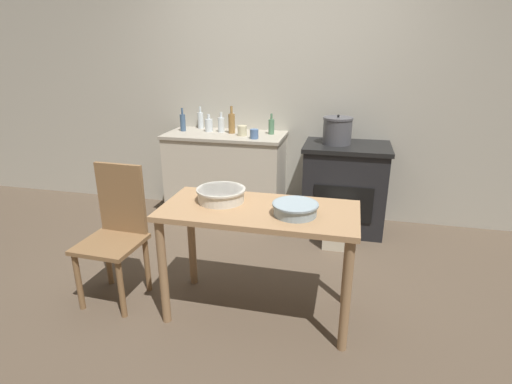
{
  "coord_description": "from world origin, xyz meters",
  "views": [
    {
      "loc": [
        0.72,
        -2.54,
        1.7
      ],
      "look_at": [
        0.0,
        0.49,
        0.59
      ],
      "focal_mm": 28.0,
      "sensor_mm": 36.0,
      "label": 1
    }
  ],
  "objects_px": {
    "bottle_left": "(201,120)",
    "flour_sack": "(338,228)",
    "bottle_far_left": "(209,125)",
    "bottle_center_left": "(183,122)",
    "cup_right": "(254,134)",
    "stock_pot": "(337,131)",
    "mixing_bowl_small": "(295,208)",
    "mixing_bowl_large": "(221,194)",
    "work_table": "(259,226)",
    "cup_mid_right": "(242,131)",
    "bottle_center": "(221,124)",
    "chair": "(116,231)",
    "bottle_center_right": "(271,126)",
    "bottle_mid_left": "(232,123)",
    "stove": "(344,187)"
  },
  "relations": [
    {
      "from": "bottle_left",
      "to": "flour_sack",
      "type": "bearing_deg",
      "value": -23.75
    },
    {
      "from": "bottle_far_left",
      "to": "bottle_left",
      "type": "distance_m",
      "value": 0.21
    },
    {
      "from": "bottle_center_left",
      "to": "cup_right",
      "type": "distance_m",
      "value": 0.83
    },
    {
      "from": "stock_pot",
      "to": "mixing_bowl_small",
      "type": "height_order",
      "value": "stock_pot"
    },
    {
      "from": "bottle_center_left",
      "to": "bottle_far_left",
      "type": "bearing_deg",
      "value": 7.34
    },
    {
      "from": "mixing_bowl_large",
      "to": "work_table",
      "type": "bearing_deg",
      "value": -14.03
    },
    {
      "from": "bottle_left",
      "to": "cup_mid_right",
      "type": "distance_m",
      "value": 0.6
    },
    {
      "from": "work_table",
      "to": "mixing_bowl_small",
      "type": "distance_m",
      "value": 0.29
    },
    {
      "from": "bottle_center",
      "to": "chair",
      "type": "bearing_deg",
      "value": -98.95
    },
    {
      "from": "stock_pot",
      "to": "work_table",
      "type": "bearing_deg",
      "value": -104.37
    },
    {
      "from": "chair",
      "to": "flour_sack",
      "type": "xyz_separation_m",
      "value": [
        1.5,
        1.11,
        -0.31
      ]
    },
    {
      "from": "stock_pot",
      "to": "bottle_center_right",
      "type": "bearing_deg",
      "value": 173.78
    },
    {
      "from": "bottle_center_right",
      "to": "bottle_center_left",
      "type": "bearing_deg",
      "value": -177.1
    },
    {
      "from": "bottle_mid_left",
      "to": "stove",
      "type": "bearing_deg",
      "value": -1.91
    },
    {
      "from": "mixing_bowl_small",
      "to": "cup_right",
      "type": "height_order",
      "value": "cup_right"
    },
    {
      "from": "mixing_bowl_small",
      "to": "bottle_center_left",
      "type": "xyz_separation_m",
      "value": [
        -1.41,
        1.63,
        0.19
      ]
    },
    {
      "from": "work_table",
      "to": "mixing_bowl_large",
      "type": "distance_m",
      "value": 0.32
    },
    {
      "from": "stock_pot",
      "to": "cup_mid_right",
      "type": "distance_m",
      "value": 0.91
    },
    {
      "from": "stove",
      "to": "mixing_bowl_small",
      "type": "height_order",
      "value": "stove"
    },
    {
      "from": "bottle_far_left",
      "to": "bottle_left",
      "type": "xyz_separation_m",
      "value": [
        -0.15,
        0.15,
        0.02
      ]
    },
    {
      "from": "bottle_left",
      "to": "chair",
      "type": "bearing_deg",
      "value": -89.23
    },
    {
      "from": "bottle_center",
      "to": "mixing_bowl_large",
      "type": "bearing_deg",
      "value": -72.12
    },
    {
      "from": "flour_sack",
      "to": "bottle_center_right",
      "type": "height_order",
      "value": "bottle_center_right"
    },
    {
      "from": "flour_sack",
      "to": "bottle_center_left",
      "type": "bearing_deg",
      "value": 163.46
    },
    {
      "from": "flour_sack",
      "to": "bottle_center_right",
      "type": "xyz_separation_m",
      "value": [
        -0.73,
        0.54,
        0.79
      ]
    },
    {
      "from": "mixing_bowl_large",
      "to": "bottle_far_left",
      "type": "distance_m",
      "value": 1.68
    },
    {
      "from": "bottle_center_left",
      "to": "cup_mid_right",
      "type": "bearing_deg",
      "value": -7.99
    },
    {
      "from": "mixing_bowl_large",
      "to": "mixing_bowl_small",
      "type": "relative_size",
      "value": 1.16
    },
    {
      "from": "flour_sack",
      "to": "stock_pot",
      "type": "distance_m",
      "value": 0.92
    },
    {
      "from": "bottle_center_right",
      "to": "flour_sack",
      "type": "bearing_deg",
      "value": -36.44
    },
    {
      "from": "mixing_bowl_large",
      "to": "bottle_mid_left",
      "type": "relative_size",
      "value": 1.19
    },
    {
      "from": "bottle_far_left",
      "to": "cup_right",
      "type": "xyz_separation_m",
      "value": [
        0.54,
        -0.24,
        -0.02
      ]
    },
    {
      "from": "bottle_center_left",
      "to": "bottle_mid_left",
      "type": "bearing_deg",
      "value": 0.45
    },
    {
      "from": "chair",
      "to": "stock_pot",
      "type": "distance_m",
      "value": 2.17
    },
    {
      "from": "mixing_bowl_large",
      "to": "bottle_center_left",
      "type": "relative_size",
      "value": 1.36
    },
    {
      "from": "flour_sack",
      "to": "mixing_bowl_large",
      "type": "height_order",
      "value": "mixing_bowl_large"
    },
    {
      "from": "chair",
      "to": "bottle_far_left",
      "type": "distance_m",
      "value": 1.7
    },
    {
      "from": "bottle_left",
      "to": "work_table",
      "type": "bearing_deg",
      "value": -59.25
    },
    {
      "from": "work_table",
      "to": "chair",
      "type": "distance_m",
      "value": 1.03
    },
    {
      "from": "bottle_left",
      "to": "stove",
      "type": "bearing_deg",
      "value": -7.9
    },
    {
      "from": "chair",
      "to": "mixing_bowl_small",
      "type": "height_order",
      "value": "chair"
    },
    {
      "from": "bottle_center_right",
      "to": "cup_right",
      "type": "bearing_deg",
      "value": -115.17
    },
    {
      "from": "stove",
      "to": "mixing_bowl_large",
      "type": "xyz_separation_m",
      "value": [
        -0.77,
        -1.48,
        0.38
      ]
    },
    {
      "from": "stock_pot",
      "to": "bottle_mid_left",
      "type": "distance_m",
      "value": 1.05
    },
    {
      "from": "chair",
      "to": "bottle_center",
      "type": "relative_size",
      "value": 4.74
    },
    {
      "from": "stove",
      "to": "bottle_far_left",
      "type": "xyz_separation_m",
      "value": [
        -1.41,
        0.07,
        0.54
      ]
    },
    {
      "from": "bottle_left",
      "to": "cup_mid_right",
      "type": "bearing_deg",
      "value": -27.05
    },
    {
      "from": "bottle_center_left",
      "to": "bottle_center_right",
      "type": "height_order",
      "value": "bottle_center_left"
    },
    {
      "from": "bottle_center_left",
      "to": "cup_mid_right",
      "type": "relative_size",
      "value": 2.39
    },
    {
      "from": "bottle_center_left",
      "to": "mixing_bowl_large",
      "type": "bearing_deg",
      "value": -59.12
    }
  ]
}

